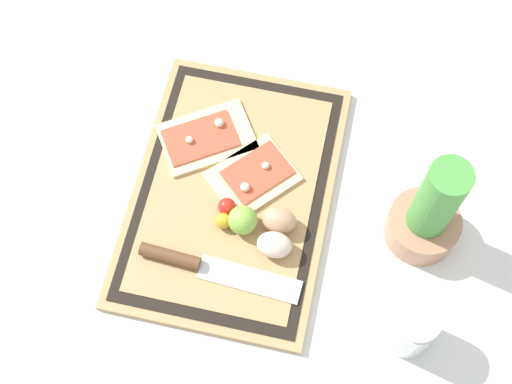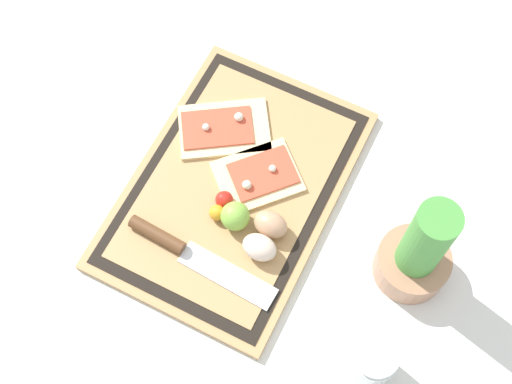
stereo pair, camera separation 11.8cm
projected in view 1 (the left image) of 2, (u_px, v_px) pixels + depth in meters
ground_plane at (232, 195)px, 1.22m from camera, size 6.00×6.00×0.00m
cutting_board at (232, 193)px, 1.21m from camera, size 0.48×0.33×0.02m
pizza_slice_near at (206, 137)px, 1.24m from camera, size 0.18×0.19×0.02m
pizza_slice_far at (253, 176)px, 1.21m from camera, size 0.17×0.17×0.02m
knife at (193, 263)px, 1.14m from camera, size 0.05×0.27×0.02m
egg_brown at (279, 220)px, 1.16m from camera, size 0.04×0.06×0.04m
egg_pink at (274, 245)px, 1.14m from camera, size 0.04×0.06×0.04m
lime at (243, 220)px, 1.16m from camera, size 0.05×0.05×0.05m
cherry_tomato_red at (224, 206)px, 1.18m from camera, size 0.03×0.03×0.03m
cherry_tomato_yellow at (222, 221)px, 1.17m from camera, size 0.03×0.03×0.03m
herb_pot at (429, 212)px, 1.12m from camera, size 0.12×0.12×0.23m
sauce_jar at (410, 329)px, 1.08m from camera, size 0.07×0.07×0.11m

